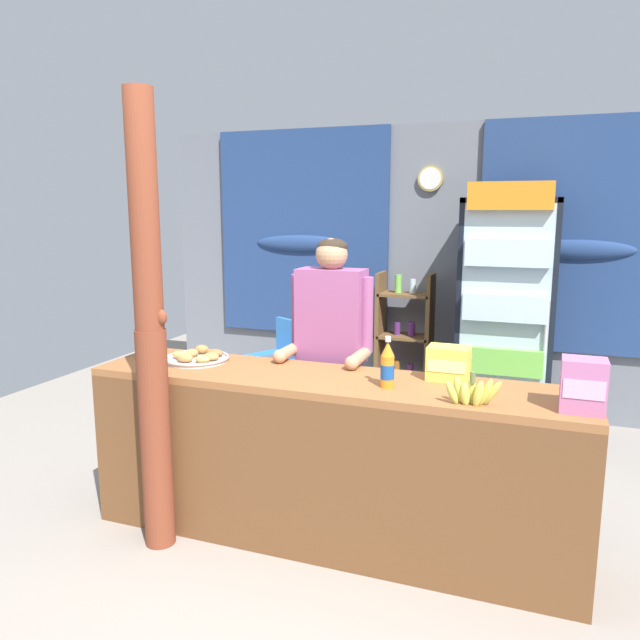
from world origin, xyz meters
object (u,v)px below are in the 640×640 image
drink_fridge (507,300)px  snack_box_instant_noodle (449,363)px  soda_bottle_orange_soda (387,366)px  stall_counter (323,449)px  bottle_shelf_rack (404,341)px  banana_bunch (471,392)px  timber_post (151,339)px  plastic_lawn_chair (281,365)px  snack_box_wafer (583,385)px  pastry_tray (197,357)px  soda_bottle_cola (146,334)px  shopkeeper (331,339)px

drink_fridge → snack_box_instant_noodle: 1.82m
soda_bottle_orange_soda → snack_box_instant_noodle: soda_bottle_orange_soda is taller
stall_counter → bottle_shelf_rack: size_ratio=2.12×
soda_bottle_orange_soda → banana_bunch: size_ratio=0.97×
timber_post → soda_bottle_orange_soda: (1.17, 0.31, -0.11)m
plastic_lawn_chair → stall_counter: bearing=-59.7°
stall_counter → snack_box_wafer: size_ratio=11.10×
timber_post → pastry_tray: bearing=90.0°
soda_bottle_orange_soda → banana_bunch: (0.43, -0.13, -0.05)m
soda_bottle_cola → plastic_lawn_chair: bearing=83.0°
plastic_lawn_chair → timber_post: bearing=-85.1°
timber_post → snack_box_wafer: 2.08m
snack_box_instant_noodle → snack_box_wafer: bearing=-26.0°
timber_post → snack_box_wafer: bearing=6.9°
snack_box_instant_noodle → snack_box_wafer: (0.63, -0.31, 0.03)m
stall_counter → soda_bottle_cola: 1.32m
drink_fridge → bottle_shelf_rack: bearing=164.0°
soda_bottle_cola → banana_bunch: bearing=-8.0°
stall_counter → snack_box_wafer: snack_box_wafer is taller
snack_box_wafer → pastry_tray: bearing=174.9°
stall_counter → soda_bottle_orange_soda: size_ratio=10.14×
shopkeeper → snack_box_wafer: size_ratio=6.84×
soda_bottle_orange_soda → banana_bunch: 0.45m
soda_bottle_cola → banana_bunch: 1.98m
stall_counter → bottle_shelf_rack: 2.35m
stall_counter → bottle_shelf_rack: (-0.10, 2.35, 0.09)m
plastic_lawn_chair → soda_bottle_orange_soda: (1.34, -1.70, 0.53)m
bottle_shelf_rack → snack_box_instant_noodle: size_ratio=5.79×
snack_box_instant_noodle → timber_post: bearing=-158.8°
plastic_lawn_chair → soda_bottle_cola: bearing=-97.0°
drink_fridge → shopkeeper: size_ratio=1.22×
shopkeeper → pastry_tray: (-0.69, -0.40, -0.08)m
snack_box_instant_noodle → soda_bottle_orange_soda: bearing=-136.7°
plastic_lawn_chair → snack_box_wafer: snack_box_wafer is taller
timber_post → plastic_lawn_chair: bearing=94.9°
banana_bunch → soda_bottle_orange_soda: bearing=162.6°
snack_box_instant_noodle → banana_bunch: snack_box_instant_noodle is taller
bottle_shelf_rack → timber_post: bearing=-105.9°
shopkeeper → banana_bunch: 1.12m
drink_fridge → plastic_lawn_chair: (-1.78, -0.36, -0.59)m
timber_post → banana_bunch: 1.61m
timber_post → soda_bottle_cola: (-0.36, 0.45, -0.09)m
plastic_lawn_chair → soda_bottle_cola: 1.67m
shopkeeper → snack_box_instant_noodle: 0.79m
drink_fridge → soda_bottle_orange_soda: 2.11m
shopkeeper → timber_post: bearing=-129.6°
stall_counter → plastic_lawn_chair: size_ratio=3.06×
plastic_lawn_chair → shopkeeper: bearing=-53.9°
stall_counter → timber_post: (-0.85, -0.27, 0.57)m
stall_counter → soda_bottle_cola: bearing=171.3°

